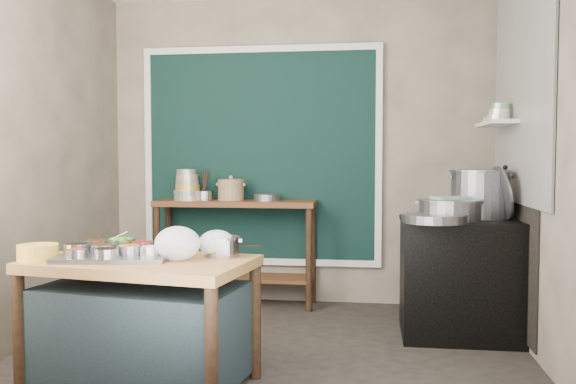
# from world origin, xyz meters

# --- Properties ---
(floor) EXTENTS (3.50, 3.00, 0.02)m
(floor) POSITION_xyz_m (0.00, 0.00, -0.01)
(floor) COLOR #302A25
(floor) RESTS_ON ground
(back_wall) EXTENTS (3.50, 0.02, 2.80)m
(back_wall) POSITION_xyz_m (0.00, 1.51, 1.40)
(back_wall) COLOR gray
(back_wall) RESTS_ON floor
(left_wall) EXTENTS (0.02, 3.00, 2.80)m
(left_wall) POSITION_xyz_m (-1.76, 0.00, 1.40)
(left_wall) COLOR gray
(left_wall) RESTS_ON floor
(right_wall) EXTENTS (0.02, 3.00, 2.80)m
(right_wall) POSITION_xyz_m (1.76, 0.00, 1.40)
(right_wall) COLOR gray
(right_wall) RESTS_ON floor
(curtain_panel) EXTENTS (2.10, 0.02, 1.90)m
(curtain_panel) POSITION_xyz_m (-0.35, 1.47, 1.35)
(curtain_panel) COLOR black
(curtain_panel) RESTS_ON back_wall
(curtain_frame) EXTENTS (2.22, 0.03, 2.02)m
(curtain_frame) POSITION_xyz_m (-0.35, 1.46, 1.35)
(curtain_frame) COLOR beige
(curtain_frame) RESTS_ON back_wall
(tile_panel) EXTENTS (0.02, 1.70, 1.70)m
(tile_panel) POSITION_xyz_m (1.74, 0.55, 1.85)
(tile_panel) COLOR #B2B2AA
(tile_panel) RESTS_ON right_wall
(soot_patch) EXTENTS (0.01, 1.30, 1.30)m
(soot_patch) POSITION_xyz_m (1.74, 0.65, 0.70)
(soot_patch) COLOR black
(soot_patch) RESTS_ON right_wall
(wall_shelf) EXTENTS (0.22, 0.70, 0.03)m
(wall_shelf) POSITION_xyz_m (1.63, 0.85, 1.60)
(wall_shelf) COLOR beige
(wall_shelf) RESTS_ON right_wall
(prep_table) EXTENTS (1.35, 0.91, 0.75)m
(prep_table) POSITION_xyz_m (-0.65, -0.75, 0.38)
(prep_table) COLOR olive
(prep_table) RESTS_ON floor
(back_counter) EXTENTS (1.45, 0.40, 0.95)m
(back_counter) POSITION_xyz_m (-0.55, 1.28, 0.47)
(back_counter) COLOR #522B17
(back_counter) RESTS_ON floor
(stove_block) EXTENTS (0.90, 0.68, 0.85)m
(stove_block) POSITION_xyz_m (1.35, 0.55, 0.42)
(stove_block) COLOR black
(stove_block) RESTS_ON floor
(stove_top) EXTENTS (0.92, 0.69, 0.03)m
(stove_top) POSITION_xyz_m (1.35, 0.55, 0.86)
(stove_top) COLOR black
(stove_top) RESTS_ON stove_block
(condiment_tray) EXTENTS (0.69, 0.53, 0.03)m
(condiment_tray) POSITION_xyz_m (-0.80, -0.74, 0.76)
(condiment_tray) COLOR gray
(condiment_tray) RESTS_ON prep_table
(condiment_bowls) EXTENTS (0.56, 0.47, 0.07)m
(condiment_bowls) POSITION_xyz_m (-0.84, -0.74, 0.81)
(condiment_bowls) COLOR silver
(condiment_bowls) RESTS_ON condiment_tray
(yellow_basin) EXTENTS (0.27, 0.27, 0.09)m
(yellow_basin) POSITION_xyz_m (-1.22, -0.85, 0.79)
(yellow_basin) COLOR gold
(yellow_basin) RESTS_ON prep_table
(saucepan) EXTENTS (0.24, 0.24, 0.12)m
(saucepan) POSITION_xyz_m (-0.21, -0.60, 0.81)
(saucepan) COLOR gray
(saucepan) RESTS_ON prep_table
(plastic_bag_a) EXTENTS (0.32, 0.29, 0.20)m
(plastic_bag_a) POSITION_xyz_m (-0.42, -0.77, 0.85)
(plastic_bag_a) COLOR white
(plastic_bag_a) RESTS_ON prep_table
(plastic_bag_b) EXTENTS (0.27, 0.25, 0.16)m
(plastic_bag_b) POSITION_xyz_m (-0.23, -0.62, 0.83)
(plastic_bag_b) COLOR white
(plastic_bag_b) RESTS_ON prep_table
(bowl_stack) EXTENTS (0.25, 0.25, 0.28)m
(bowl_stack) POSITION_xyz_m (-0.98, 1.24, 1.07)
(bowl_stack) COLOR tan
(bowl_stack) RESTS_ON back_counter
(utensil_cup) EXTENTS (0.15, 0.15, 0.09)m
(utensil_cup) POSITION_xyz_m (-0.83, 1.26, 0.99)
(utensil_cup) COLOR gray
(utensil_cup) RESTS_ON back_counter
(ceramic_crock) EXTENTS (0.31, 0.31, 0.17)m
(ceramic_crock) POSITION_xyz_m (-0.59, 1.29, 1.04)
(ceramic_crock) COLOR olive
(ceramic_crock) RESTS_ON back_counter
(wide_bowl) EXTENTS (0.28, 0.28, 0.06)m
(wide_bowl) POSITION_xyz_m (-0.26, 1.28, 0.98)
(wide_bowl) COLOR gray
(wide_bowl) RESTS_ON back_counter
(stock_pot) EXTENTS (0.55, 0.55, 0.36)m
(stock_pot) POSITION_xyz_m (1.48, 0.67, 1.06)
(stock_pot) COLOR gray
(stock_pot) RESTS_ON stove_top
(pot_lid) EXTENTS (0.15, 0.41, 0.40)m
(pot_lid) POSITION_xyz_m (1.62, 0.55, 1.08)
(pot_lid) COLOR gray
(pot_lid) RESTS_ON stove_top
(steamer) EXTENTS (0.48, 0.48, 0.15)m
(steamer) POSITION_xyz_m (1.23, 0.44, 0.96)
(steamer) COLOR gray
(steamer) RESTS_ON stove_top
(green_cloth) EXTENTS (0.29, 0.26, 0.02)m
(green_cloth) POSITION_xyz_m (1.23, 0.44, 1.04)
(green_cloth) COLOR #68AD84
(green_cloth) RESTS_ON steamer
(shallow_pan) EXTENTS (0.50, 0.50, 0.06)m
(shallow_pan) POSITION_xyz_m (1.11, 0.27, 0.91)
(shallow_pan) COLOR gray
(shallow_pan) RESTS_ON stove_top
(shelf_bowl_stack) EXTENTS (0.17, 0.17, 0.13)m
(shelf_bowl_stack) POSITION_xyz_m (1.63, 0.75, 1.68)
(shelf_bowl_stack) COLOR silver
(shelf_bowl_stack) RESTS_ON wall_shelf
(shelf_bowl_green) EXTENTS (0.16, 0.16, 0.05)m
(shelf_bowl_green) POSITION_xyz_m (1.63, 1.06, 1.64)
(shelf_bowl_green) COLOR gray
(shelf_bowl_green) RESTS_ON wall_shelf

